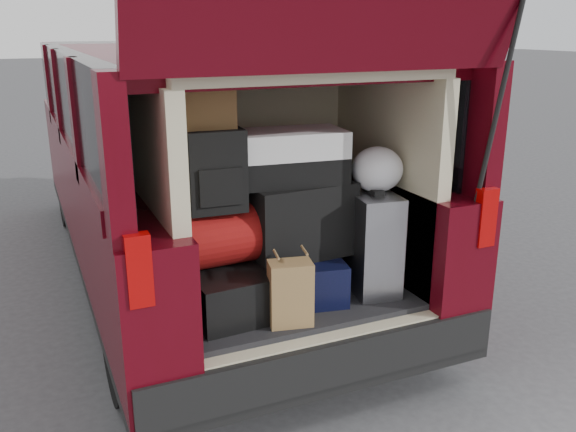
{
  "coord_description": "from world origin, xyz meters",
  "views": [
    {
      "loc": [
        -1.22,
        -2.59,
        1.93
      ],
      "look_at": [
        0.01,
        0.2,
        0.98
      ],
      "focal_mm": 38.0,
      "sensor_mm": 36.0,
      "label": 1
    }
  ],
  "objects_px": {
    "navy_hardshell": "(299,274)",
    "backpack": "(215,171)",
    "black_soft_case": "(299,218)",
    "black_hardshell": "(226,286)",
    "twotone_duffel": "(286,157)",
    "red_duffel": "(228,235)",
    "silver_roller": "(371,242)",
    "kraft_bag": "(290,293)"
  },
  "relations": [
    {
      "from": "navy_hardshell",
      "to": "backpack",
      "type": "bearing_deg",
      "value": -164.47
    },
    {
      "from": "black_soft_case",
      "to": "black_hardshell",
      "type": "bearing_deg",
      "value": -179.08
    },
    {
      "from": "backpack",
      "to": "twotone_duffel",
      "type": "bearing_deg",
      "value": 15.25
    },
    {
      "from": "navy_hardshell",
      "to": "twotone_duffel",
      "type": "distance_m",
      "value": 0.64
    },
    {
      "from": "red_duffel",
      "to": "twotone_duffel",
      "type": "xyz_separation_m",
      "value": [
        0.33,
        0.03,
        0.36
      ]
    },
    {
      "from": "black_hardshell",
      "to": "backpack",
      "type": "distance_m",
      "value": 0.61
    },
    {
      "from": "navy_hardshell",
      "to": "black_hardshell",
      "type": "bearing_deg",
      "value": -167.71
    },
    {
      "from": "twotone_duffel",
      "to": "silver_roller",
      "type": "bearing_deg",
      "value": -14.02
    },
    {
      "from": "silver_roller",
      "to": "twotone_duffel",
      "type": "relative_size",
      "value": 0.91
    },
    {
      "from": "black_soft_case",
      "to": "twotone_duffel",
      "type": "height_order",
      "value": "twotone_duffel"
    },
    {
      "from": "silver_roller",
      "to": "twotone_duffel",
      "type": "height_order",
      "value": "twotone_duffel"
    },
    {
      "from": "silver_roller",
      "to": "kraft_bag",
      "type": "bearing_deg",
      "value": -152.7
    },
    {
      "from": "navy_hardshell",
      "to": "kraft_bag",
      "type": "distance_m",
      "value": 0.36
    },
    {
      "from": "red_duffel",
      "to": "black_soft_case",
      "type": "height_order",
      "value": "black_soft_case"
    },
    {
      "from": "red_duffel",
      "to": "backpack",
      "type": "relative_size",
      "value": 1.16
    },
    {
      "from": "silver_roller",
      "to": "red_duffel",
      "type": "bearing_deg",
      "value": 179.0
    },
    {
      "from": "backpack",
      "to": "twotone_duffel",
      "type": "relative_size",
      "value": 0.66
    },
    {
      "from": "navy_hardshell",
      "to": "silver_roller",
      "type": "bearing_deg",
      "value": -5.03
    },
    {
      "from": "black_hardshell",
      "to": "twotone_duffel",
      "type": "bearing_deg",
      "value": 5.98
    },
    {
      "from": "silver_roller",
      "to": "red_duffel",
      "type": "height_order",
      "value": "silver_roller"
    },
    {
      "from": "red_duffel",
      "to": "black_soft_case",
      "type": "relative_size",
      "value": 0.84
    },
    {
      "from": "kraft_bag",
      "to": "backpack",
      "type": "height_order",
      "value": "backpack"
    },
    {
      "from": "red_duffel",
      "to": "twotone_duffel",
      "type": "distance_m",
      "value": 0.49
    },
    {
      "from": "navy_hardshell",
      "to": "black_soft_case",
      "type": "bearing_deg",
      "value": 79.09
    },
    {
      "from": "black_hardshell",
      "to": "black_soft_case",
      "type": "bearing_deg",
      "value": 0.98
    },
    {
      "from": "navy_hardshell",
      "to": "backpack",
      "type": "relative_size",
      "value": 1.3
    },
    {
      "from": "navy_hardshell",
      "to": "twotone_duffel",
      "type": "bearing_deg",
      "value": 148.77
    },
    {
      "from": "black_hardshell",
      "to": "silver_roller",
      "type": "relative_size",
      "value": 1.08
    },
    {
      "from": "silver_roller",
      "to": "red_duffel",
      "type": "distance_m",
      "value": 0.78
    },
    {
      "from": "twotone_duffel",
      "to": "black_soft_case",
      "type": "bearing_deg",
      "value": -17.21
    },
    {
      "from": "silver_roller",
      "to": "kraft_bag",
      "type": "xyz_separation_m",
      "value": [
        -0.56,
        -0.2,
        -0.11
      ]
    },
    {
      "from": "red_duffel",
      "to": "backpack",
      "type": "bearing_deg",
      "value": -146.77
    },
    {
      "from": "navy_hardshell",
      "to": "backpack",
      "type": "distance_m",
      "value": 0.77
    },
    {
      "from": "black_hardshell",
      "to": "backpack",
      "type": "height_order",
      "value": "backpack"
    },
    {
      "from": "navy_hardshell",
      "to": "silver_roller",
      "type": "height_order",
      "value": "silver_roller"
    },
    {
      "from": "red_duffel",
      "to": "black_soft_case",
      "type": "bearing_deg",
      "value": -2.39
    },
    {
      "from": "black_hardshell",
      "to": "twotone_duffel",
      "type": "distance_m",
      "value": 0.73
    },
    {
      "from": "kraft_bag",
      "to": "red_duffel",
      "type": "xyz_separation_m",
      "value": [
        -0.2,
        0.32,
        0.22
      ]
    },
    {
      "from": "black_hardshell",
      "to": "black_soft_case",
      "type": "relative_size",
      "value": 1.08
    },
    {
      "from": "black_soft_case",
      "to": "twotone_duffel",
      "type": "relative_size",
      "value": 0.91
    },
    {
      "from": "kraft_bag",
      "to": "black_soft_case",
      "type": "height_order",
      "value": "black_soft_case"
    },
    {
      "from": "navy_hardshell",
      "to": "backpack",
      "type": "xyz_separation_m",
      "value": [
        -0.46,
        -0.04,
        0.62
      ]
    }
  ]
}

